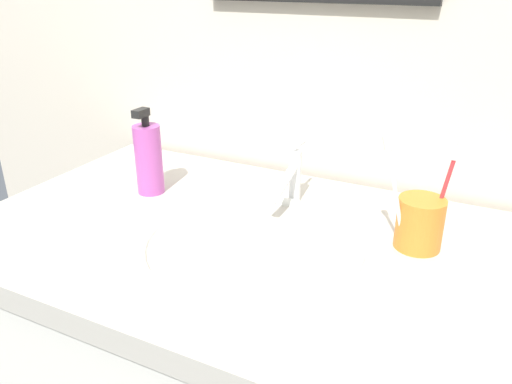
% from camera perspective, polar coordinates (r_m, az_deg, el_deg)
% --- Properties ---
extents(tiled_wall_back, '(2.23, 0.04, 2.40)m').
position_cam_1_polar(tiled_wall_back, '(1.15, 7.07, 16.92)').
color(tiled_wall_back, beige).
rests_on(tiled_wall_back, ground).
extents(sink_basin, '(0.40, 0.40, 0.12)m').
position_cam_1_polar(sink_basin, '(0.91, -0.85, -8.39)').
color(sink_basin, white).
rests_on(sink_basin, vanity_counter).
extents(faucet, '(0.02, 0.16, 0.12)m').
position_cam_1_polar(faucet, '(1.02, 3.97, 1.62)').
color(faucet, silver).
rests_on(faucet, sink_basin).
extents(toothbrush_cup, '(0.08, 0.08, 0.09)m').
position_cam_1_polar(toothbrush_cup, '(0.91, 17.98, -3.39)').
color(toothbrush_cup, orange).
rests_on(toothbrush_cup, vanity_counter).
extents(toothbrush_white, '(0.06, 0.03, 0.20)m').
position_cam_1_polar(toothbrush_white, '(0.85, 15.37, 0.61)').
color(toothbrush_white, white).
rests_on(toothbrush_white, toothbrush_cup).
extents(toothbrush_red, '(0.04, 0.04, 0.18)m').
position_cam_1_polar(toothbrush_red, '(0.90, 20.47, 0.25)').
color(toothbrush_red, red).
rests_on(toothbrush_red, toothbrush_cup).
extents(soap_dispenser, '(0.06, 0.06, 0.19)m').
position_cam_1_polar(soap_dispenser, '(1.09, -12.03, 3.75)').
color(soap_dispenser, '#B24CA5').
rests_on(soap_dispenser, vanity_counter).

